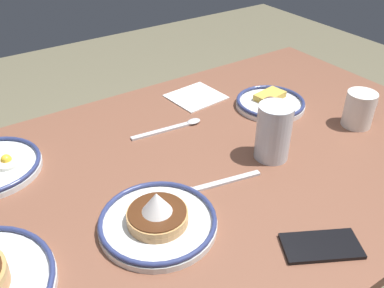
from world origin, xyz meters
name	(u,v)px	position (x,y,z in m)	size (l,w,h in m)	color
dining_table	(197,206)	(0.00, 0.00, 0.63)	(1.48, 0.88, 0.76)	brown
plate_near_main	(270,103)	(-0.34, -0.12, 0.77)	(0.20, 0.20, 0.05)	white
plate_center_pancakes	(158,219)	(0.18, 0.12, 0.78)	(0.23, 0.23, 0.09)	white
coffee_mug	(360,109)	(-0.47, 0.08, 0.81)	(0.11, 0.08, 0.10)	white
drinking_glass	(273,135)	(-0.17, 0.06, 0.82)	(0.08, 0.08, 0.14)	silver
cell_phone	(321,246)	(-0.05, 0.33, 0.76)	(0.14, 0.07, 0.01)	black
paper_napkin	(196,97)	(-0.20, -0.29, 0.76)	(0.15, 0.14, 0.00)	white
fork_near	(220,183)	(0.00, 0.08, 0.76)	(0.20, 0.06, 0.01)	silver
tea_spoon	(176,126)	(-0.05, -0.18, 0.76)	(0.20, 0.04, 0.01)	silver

